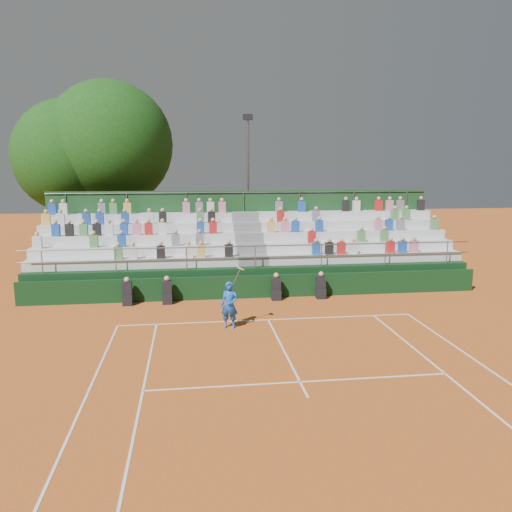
{
  "coord_description": "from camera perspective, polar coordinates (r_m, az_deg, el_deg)",
  "views": [
    {
      "loc": [
        -2.8,
        -17.71,
        5.69
      ],
      "look_at": [
        0.0,
        3.5,
        1.8
      ],
      "focal_mm": 35.0,
      "sensor_mm": 36.0,
      "label": 1
    }
  ],
  "objects": [
    {
      "name": "grandstand",
      "position": [
        24.74,
        -0.92,
        -0.43
      ],
      "size": [
        20.0,
        5.2,
        4.4
      ],
      "color": "black",
      "rests_on": "ground"
    },
    {
      "name": "tennis_player",
      "position": [
        17.69,
        -3.04,
        -5.59
      ],
      "size": [
        0.88,
        0.56,
        2.22
      ],
      "color": "blue",
      "rests_on": "ground"
    },
    {
      "name": "floodlight_mast",
      "position": [
        31.37,
        -0.92,
        9.17
      ],
      "size": [
        0.6,
        0.25,
        8.77
      ],
      "color": "gray",
      "rests_on": "ground"
    },
    {
      "name": "ground",
      "position": [
        18.81,
        1.41,
        -7.31
      ],
      "size": [
        90.0,
        90.0,
        0.0
      ],
      "primitive_type": "plane",
      "color": "#C35C20",
      "rests_on": "ground"
    },
    {
      "name": "tree_east",
      "position": [
        30.68,
        -16.39,
        12.13
      ],
      "size": [
        7.22,
        7.22,
        10.51
      ],
      "color": "#372014",
      "rests_on": "ground"
    },
    {
      "name": "line_officials",
      "position": [
        21.15,
        -3.62,
        -3.98
      ],
      "size": [
        8.59,
        0.4,
        1.19
      ],
      "color": "black",
      "rests_on": "ground"
    },
    {
      "name": "tree_west",
      "position": [
        31.17,
        -20.34,
        10.59
      ],
      "size": [
        6.55,
        6.55,
        9.47
      ],
      "color": "#372014",
      "rests_on": "ground"
    },
    {
      "name": "courtside_wall",
      "position": [
        21.72,
        0.1,
        -3.52
      ],
      "size": [
        20.0,
        0.15,
        1.0
      ],
      "primitive_type": "cube",
      "color": "black",
      "rests_on": "ground"
    }
  ]
}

